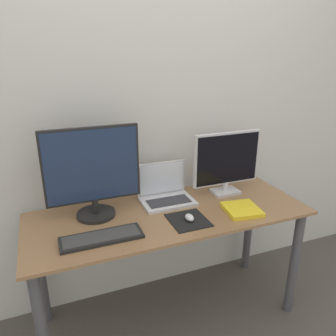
{
  "coord_description": "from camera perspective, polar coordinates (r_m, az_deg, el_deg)",
  "views": [
    {
      "loc": [
        -0.62,
        -1.23,
        1.61
      ],
      "look_at": [
        0.01,
        0.35,
        0.98
      ],
      "focal_mm": 35.0,
      "sensor_mm": 36.0,
      "label": 1
    }
  ],
  "objects": [
    {
      "name": "keyboard",
      "position": [
        1.66,
        -11.48,
        -11.78
      ],
      "size": [
        0.4,
        0.14,
        0.02
      ],
      "color": "black",
      "rests_on": "desk"
    },
    {
      "name": "mousepad",
      "position": [
        1.79,
        3.54,
        -9.06
      ],
      "size": [
        0.2,
        0.21,
        0.0
      ],
      "color": "black",
      "rests_on": "desk"
    },
    {
      "name": "laptop",
      "position": [
        1.99,
        -0.51,
        -4.16
      ],
      "size": [
        0.31,
        0.22,
        0.22
      ],
      "color": "silver",
      "rests_on": "desk"
    },
    {
      "name": "mouse",
      "position": [
        1.78,
        3.75,
        -8.61
      ],
      "size": [
        0.04,
        0.07,
        0.03
      ],
      "color": "silver",
      "rests_on": "mousepad"
    },
    {
      "name": "book",
      "position": [
        1.92,
        12.72,
        -7.04
      ],
      "size": [
        0.21,
        0.22,
        0.02
      ],
      "color": "yellow",
      "rests_on": "desk"
    },
    {
      "name": "monitor_right",
      "position": [
        2.06,
        10.2,
        1.06
      ],
      "size": [
        0.44,
        0.12,
        0.4
      ],
      "color": "silver",
      "rests_on": "desk"
    },
    {
      "name": "monitor_left",
      "position": [
        1.78,
        -13.0,
        -0.71
      ],
      "size": [
        0.51,
        0.21,
        0.5
      ],
      "color": "black",
      "rests_on": "desk"
    },
    {
      "name": "desk",
      "position": [
        1.94,
        0.32,
        -11.26
      ],
      "size": [
        1.58,
        0.6,
        0.73
      ],
      "color": "olive",
      "rests_on": "ground_plane"
    },
    {
      "name": "wall_back",
      "position": [
        2.03,
        -3.53,
        9.92
      ],
      "size": [
        7.0,
        0.05,
        2.5
      ],
      "color": "silver",
      "rests_on": "ground_plane"
    }
  ]
}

